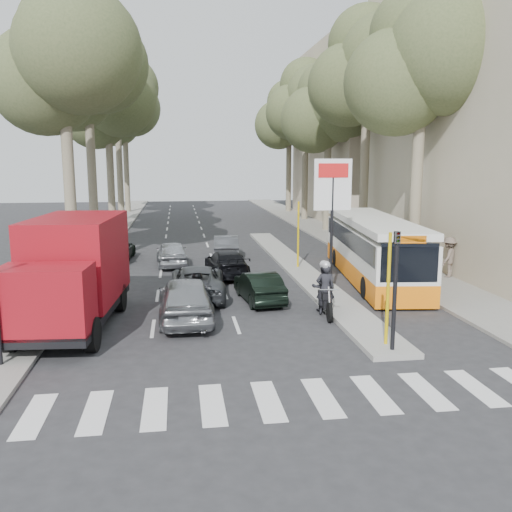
{
  "coord_description": "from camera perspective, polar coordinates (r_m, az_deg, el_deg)",
  "views": [
    {
      "loc": [
        -2.77,
        -15.69,
        5.53
      ],
      "look_at": [
        0.41,
        6.33,
        1.6
      ],
      "focal_mm": 38.0,
      "sensor_mm": 36.0,
      "label": 1
    }
  ],
  "objects": [
    {
      "name": "city_bus",
      "position": [
        25.86,
        12.19,
        0.93
      ],
      "size": [
        3.69,
        11.34,
        2.93
      ],
      "rotation": [
        0.0,
        0.0,
        -0.12
      ],
      "color": "orange",
      "rests_on": "ground"
    },
    {
      "name": "median_left",
      "position": [
        44.34,
        -14.94,
        2.59
      ],
      "size": [
        2.4,
        64.0,
        0.12
      ],
      "primitive_type": "cube",
      "color": "gray",
      "rests_on": "ground"
    },
    {
      "name": "queue_car_e",
      "position": [
        31.26,
        -14.51,
        0.65
      ],
      "size": [
        1.97,
        4.34,
        1.23
      ],
      "primitive_type": "imported",
      "rotation": [
        0.0,
        0.0,
        3.08
      ],
      "color": "black",
      "rests_on": "ground"
    },
    {
      "name": "tree_r_a",
      "position": [
        28.82,
        17.3,
        19.28
      ],
      "size": [
        7.4,
        7.2,
        14.1
      ],
      "color": "#6B604C",
      "rests_on": "ground"
    },
    {
      "name": "dark_hatchback",
      "position": [
        21.49,
        0.32,
        -3.23
      ],
      "size": [
        1.7,
        3.79,
        1.21
      ],
      "primitive_type": "imported",
      "rotation": [
        0.0,
        0.0,
        3.26
      ],
      "color": "black",
      "rests_on": "ground"
    },
    {
      "name": "ground",
      "position": [
        16.86,
        1.73,
        -9.13
      ],
      "size": [
        120.0,
        120.0,
        0.0
      ],
      "primitive_type": "plane",
      "color": "#28282B",
      "rests_on": "ground"
    },
    {
      "name": "queue_car_d",
      "position": [
        31.19,
        -3.15,
        1.0
      ],
      "size": [
        1.69,
        4.05,
        1.3
      ],
      "primitive_type": "imported",
      "rotation": [
        0.0,
        0.0,
        3.06
      ],
      "color": "#4F5157",
      "rests_on": "ground"
    },
    {
      "name": "tree_l_e",
      "position": [
        60.25,
        -13.59,
        14.7
      ],
      "size": [
        7.4,
        7.2,
        14.49
      ],
      "color": "#6B604C",
      "rests_on": "ground"
    },
    {
      "name": "tree_r_e",
      "position": [
        59.23,
        3.62,
        14.7
      ],
      "size": [
        7.4,
        7.2,
        14.1
      ],
      "color": "#6B604C",
      "rests_on": "ground"
    },
    {
      "name": "queue_car_a",
      "position": [
        22.24,
        -6.2,
        -2.69
      ],
      "size": [
        2.39,
        4.83,
        1.32
      ],
      "primitive_type": "imported",
      "rotation": [
        0.0,
        0.0,
        3.1
      ],
      "color": "#44484B",
      "rests_on": "ground"
    },
    {
      "name": "red_truck",
      "position": [
        18.99,
        -18.71,
        -1.45
      ],
      "size": [
        3.13,
        7.03,
        3.65
      ],
      "rotation": [
        0.0,
        0.0,
        -0.09
      ],
      "color": "black",
      "rests_on": "ground"
    },
    {
      "name": "billboard",
      "position": [
        21.62,
        8.02,
        5.08
      ],
      "size": [
        1.5,
        12.1,
        5.6
      ],
      "color": "yellow",
      "rests_on": "ground"
    },
    {
      "name": "traffic_light_island",
      "position": [
        15.71,
        14.5,
        -1.48
      ],
      "size": [
        0.16,
        0.41,
        3.6
      ],
      "color": "black",
      "rests_on": "ground"
    },
    {
      "name": "tree_l_a",
      "position": [
        28.68,
        -19.46,
        19.22
      ],
      "size": [
        7.4,
        7.2,
        14.1
      ],
      "color": "#6B604C",
      "rests_on": "ground"
    },
    {
      "name": "pedestrian_far",
      "position": [
        26.93,
        19.63,
        -0.1
      ],
      "size": [
        1.27,
        1.24,
        1.9
      ],
      "primitive_type": "imported",
      "rotation": [
        0.0,
        0.0,
        3.91
      ],
      "color": "#64564B",
      "rests_on": "sidewalk_right"
    },
    {
      "name": "tree_l_d",
      "position": [
        52.42,
        -14.34,
        16.54
      ],
      "size": [
        7.4,
        7.2,
        15.66
      ],
      "color": "#6B604C",
      "rests_on": "ground"
    },
    {
      "name": "motorcycle",
      "position": [
        19.85,
        7.2,
        -3.5
      ],
      "size": [
        0.9,
        2.37,
        2.01
      ],
      "rotation": [
        0.0,
        0.0,
        -0.09
      ],
      "color": "black",
      "rests_on": "ground"
    },
    {
      "name": "building_far",
      "position": [
        53.0,
        12.26,
        12.47
      ],
      "size": [
        11.0,
        20.0,
        16.0
      ],
      "primitive_type": "cube",
      "color": "#B7A88E",
      "rests_on": "ground"
    },
    {
      "name": "tree_r_d",
      "position": [
        51.5,
        5.41,
        16.15
      ],
      "size": [
        7.4,
        7.2,
        14.88
      ],
      "color": "#6B604C",
      "rests_on": "ground"
    },
    {
      "name": "queue_car_c",
      "position": [
        29.1,
        -8.83,
        0.27
      ],
      "size": [
        1.83,
        3.99,
        1.33
      ],
      "primitive_type": "imported",
      "rotation": [
        0.0,
        0.0,
        3.21
      ],
      "color": "#A9ACB2",
      "rests_on": "ground"
    },
    {
      "name": "tree_r_b",
      "position": [
        36.34,
        11.84,
        19.14
      ],
      "size": [
        7.4,
        7.2,
        15.27
      ],
      "color": "#6B604C",
      "rests_on": "ground"
    },
    {
      "name": "silver_hatchback",
      "position": [
        19.09,
        -7.39,
        -4.44
      ],
      "size": [
        1.91,
        4.65,
        1.58
      ],
      "primitive_type": "imported",
      "rotation": [
        0.0,
        0.0,
        3.15
      ],
      "color": "#979A9E",
      "rests_on": "ground"
    },
    {
      "name": "queue_car_b",
      "position": [
        26.25,
        -3.1,
        -0.76
      ],
      "size": [
        2.04,
        4.43,
        1.26
      ],
      "primitive_type": "imported",
      "rotation": [
        0.0,
        0.0,
        3.21
      ],
      "color": "black",
      "rests_on": "ground"
    },
    {
      "name": "pedestrian_near",
      "position": [
        25.69,
        14.78,
        -0.51
      ],
      "size": [
        1.1,
        1.03,
        1.73
      ],
      "primitive_type": "imported",
      "rotation": [
        0.0,
        0.0,
        2.45
      ],
      "color": "#46344F",
      "rests_on": "sidewalk_right"
    },
    {
      "name": "tree_l_b",
      "position": [
        36.6,
        -17.18,
        18.3
      ],
      "size": [
        7.4,
        7.2,
        14.88
      ],
      "color": "#6B604C",
      "rests_on": "ground"
    },
    {
      "name": "tree_l_c",
      "position": [
        44.31,
        -15.22,
        15.52
      ],
      "size": [
        7.4,
        7.2,
        13.71
      ],
      "color": "#6B604C",
      "rests_on": "ground"
    },
    {
      "name": "tree_r_c",
      "position": [
        43.63,
        7.8,
        15.4
      ],
      "size": [
        7.4,
        7.2,
        13.32
      ],
      "color": "#6B604C",
      "rests_on": "ground"
    },
    {
      "name": "sidewalk_right",
      "position": [
        42.6,
        7.35,
        2.56
      ],
      "size": [
        3.2,
        70.0,
        0.12
      ],
      "primitive_type": "cube",
      "color": "gray",
      "rests_on": "ground"
    },
    {
      "name": "traffic_island",
      "position": [
        27.9,
        4.42,
        -1.28
      ],
      "size": [
        1.5,
        26.0,
        0.16
      ],
      "primitive_type": "cube",
      "color": "gray",
      "rests_on": "ground"
    }
  ]
}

